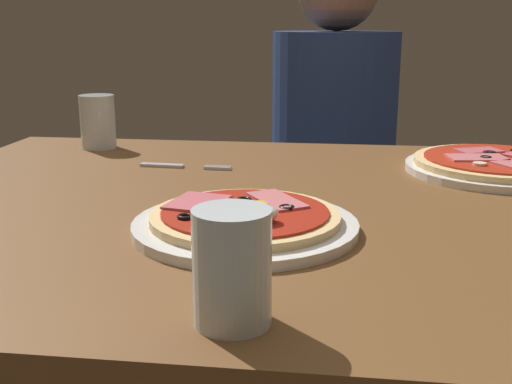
{
  "coord_description": "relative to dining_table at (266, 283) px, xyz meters",
  "views": [
    {
      "loc": [
        0.09,
        -0.84,
        1.0
      ],
      "look_at": [
        -0.01,
        -0.07,
        0.79
      ],
      "focal_mm": 44.59,
      "sensor_mm": 36.0,
      "label": 1
    }
  ],
  "objects": [
    {
      "name": "water_glass_far",
      "position": [
        0.01,
        -0.37,
        0.16
      ],
      "size": [
        0.06,
        0.06,
        0.1
      ],
      "color": "silver",
      "rests_on": "dining_table"
    },
    {
      "name": "pizza_across_left",
      "position": [
        0.36,
        0.22,
        0.13
      ],
      "size": [
        0.3,
        0.3,
        0.03
      ],
      "color": "white",
      "rests_on": "dining_table"
    },
    {
      "name": "fork",
      "position": [
        -0.17,
        0.19,
        0.12
      ],
      "size": [
        0.16,
        0.02,
        0.0
      ],
      "color": "silver",
      "rests_on": "dining_table"
    },
    {
      "name": "pizza_foreground",
      "position": [
        -0.01,
        -0.13,
        0.13
      ],
      "size": [
        0.27,
        0.27,
        0.05
      ],
      "color": "white",
      "rests_on": "dining_table"
    },
    {
      "name": "diner_person",
      "position": [
        0.08,
        0.81,
        -0.08
      ],
      "size": [
        0.32,
        0.32,
        1.18
      ],
      "rotation": [
        0.0,
        0.0,
        3.14
      ],
      "color": "black",
      "rests_on": "ground"
    },
    {
      "name": "dining_table",
      "position": [
        0.0,
        0.0,
        0.0
      ],
      "size": [
        1.12,
        0.88,
        0.76
      ],
      "color": "brown",
      "rests_on": "ground"
    },
    {
      "name": "water_glass_near",
      "position": [
        -0.37,
        0.34,
        0.17
      ],
      "size": [
        0.07,
        0.07,
        0.1
      ],
      "color": "silver",
      "rests_on": "dining_table"
    }
  ]
}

